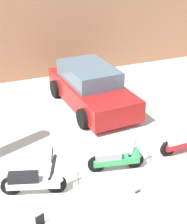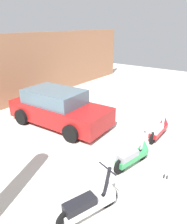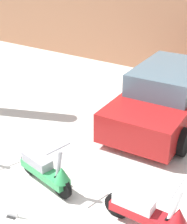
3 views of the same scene
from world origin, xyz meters
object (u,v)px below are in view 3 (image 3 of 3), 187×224
Objects in this scene: scooter_front_center at (150,212)px; car_rear_left at (166,96)px; placard_near_right_scooter at (11,211)px; scooter_front_right at (46,170)px.

car_rear_left reaches higher than scooter_front_center.
scooter_front_center reaches higher than placard_near_right_scooter.
car_rear_left is 4.63m from placard_near_right_scooter.
scooter_front_right is 3.71m from car_rear_left.
scooter_front_center is 3.81m from car_rear_left.
placard_near_right_scooter is (0.02, -0.92, -0.23)m from scooter_front_right.
car_rear_left is 15.64× the size of placard_near_right_scooter.
car_rear_left is at bearing 108.74° from scooter_front_center.
placard_near_right_scooter is (-0.73, -4.54, -0.54)m from car_rear_left.
placard_near_right_scooter is (-1.98, -0.95, -0.24)m from scooter_front_center.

